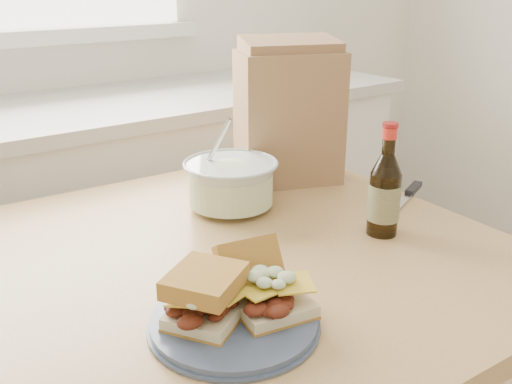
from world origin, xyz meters
TOP-DOWN VIEW (x-y plane):
  - cabinet_run at (-0.00, 1.70)m, footprint 2.50×0.64m
  - dining_table at (0.07, 0.77)m, footprint 1.03×1.03m
  - plate at (-0.09, 0.56)m, footprint 0.25×0.25m
  - sandwich_left at (-0.12, 0.58)m, footprint 0.15×0.14m
  - sandwich_right at (-0.03, 0.56)m, footprint 0.13×0.17m
  - coleslaw_bowl at (0.17, 0.96)m, footprint 0.21×0.21m
  - beer_bottle at (0.34, 0.66)m, footprint 0.07×0.07m
  - knife at (0.57, 0.77)m, footprint 0.20×0.10m
  - paper_bag at (0.40, 1.04)m, footprint 0.29×0.24m

SIDE VIEW (x-z plane):
  - cabinet_run at x=0.00m, z-range 0.00..0.94m
  - dining_table at x=0.07m, z-range 0.29..1.11m
  - knife at x=0.57m, z-range 0.82..0.83m
  - plate at x=-0.09m, z-range 0.82..0.84m
  - sandwich_right at x=-0.03m, z-range 0.82..0.91m
  - coleslaw_bowl at x=0.17m, z-range 0.77..0.98m
  - sandwich_left at x=-0.12m, z-range 0.84..0.92m
  - beer_bottle at x=0.34m, z-range 0.79..1.02m
  - paper_bag at x=0.40m, z-range 0.82..1.15m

